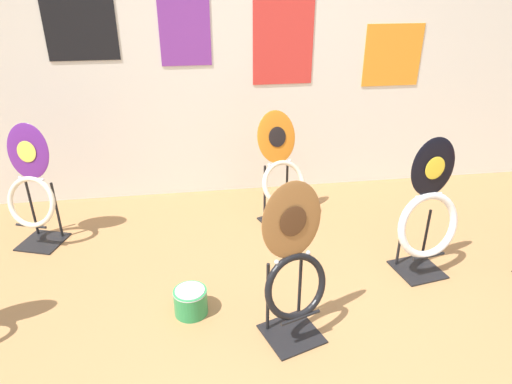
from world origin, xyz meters
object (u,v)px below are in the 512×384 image
object	(u,v)px
toilet_seat_display_purple_note	(32,190)
paint_can	(191,301)
toilet_seat_display_jazz_black	(428,215)
toilet_seat_display_woodgrain	(294,272)
toilet_seat_display_orange_sun	(281,175)

from	to	relation	value
toilet_seat_display_purple_note	paint_can	xyz separation A→B (m)	(1.03, -0.91, -0.33)
toilet_seat_display_jazz_black	paint_can	world-z (taller)	toilet_seat_display_jazz_black
toilet_seat_display_jazz_black	toilet_seat_display_woodgrain	distance (m)	1.03
toilet_seat_display_orange_sun	toilet_seat_display_woodgrain	xyz separation A→B (m)	(-0.17, -1.20, 0.01)
toilet_seat_display_woodgrain	toilet_seat_display_purple_note	size ratio (longest dim) A/B	1.02
toilet_seat_display_orange_sun	toilet_seat_display_woodgrain	distance (m)	1.21
toilet_seat_display_jazz_black	toilet_seat_display_purple_note	bearing A→B (deg)	163.88
toilet_seat_display_orange_sun	toilet_seat_display_purple_note	size ratio (longest dim) A/B	0.99
toilet_seat_display_jazz_black	toilet_seat_display_woodgrain	size ratio (longest dim) A/B	1.02
toilet_seat_display_jazz_black	toilet_seat_display_orange_sun	bearing A→B (deg)	134.97
toilet_seat_display_orange_sun	paint_can	distance (m)	1.22
toilet_seat_display_orange_sun	toilet_seat_display_woodgrain	size ratio (longest dim) A/B	0.96
toilet_seat_display_jazz_black	toilet_seat_display_orange_sun	distance (m)	1.07
toilet_seat_display_woodgrain	paint_can	xyz separation A→B (m)	(-0.52, 0.25, -0.32)
toilet_seat_display_jazz_black	toilet_seat_display_purple_note	size ratio (longest dim) A/B	1.04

